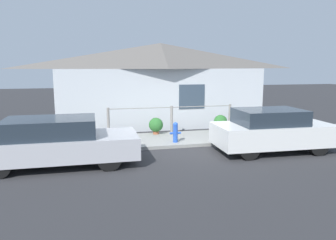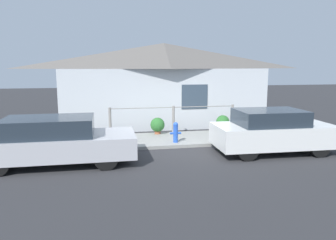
{
  "view_description": "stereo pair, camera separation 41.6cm",
  "coord_description": "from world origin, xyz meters",
  "px_view_note": "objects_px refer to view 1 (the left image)",
  "views": [
    {
      "loc": [
        -2.97,
        -10.06,
        2.71
      ],
      "look_at": [
        -0.54,
        0.3,
        0.9
      ],
      "focal_mm": 35.0,
      "sensor_mm": 36.0,
      "label": 1
    },
    {
      "loc": [
        -2.56,
        -10.15,
        2.71
      ],
      "look_at": [
        -0.54,
        0.3,
        0.9
      ],
      "focal_mm": 35.0,
      "sensor_mm": 36.0,
      "label": 2
    }
  ],
  "objects_px": {
    "car_left": "(56,142)",
    "potted_plant_by_fence": "(71,131)",
    "fire_hydrant": "(175,132)",
    "potted_plant_corner": "(220,122)",
    "car_right": "(272,130)",
    "potted_plant_near_hydrant": "(156,125)"
  },
  "relations": [
    {
      "from": "potted_plant_corner",
      "to": "fire_hydrant",
      "type": "bearing_deg",
      "value": -147.93
    },
    {
      "from": "potted_plant_near_hydrant",
      "to": "potted_plant_corner",
      "type": "distance_m",
      "value": 2.56
    },
    {
      "from": "fire_hydrant",
      "to": "potted_plant_corner",
      "type": "distance_m",
      "value": 2.57
    },
    {
      "from": "potted_plant_corner",
      "to": "car_left",
      "type": "bearing_deg",
      "value": -154.27
    },
    {
      "from": "car_right",
      "to": "fire_hydrant",
      "type": "height_order",
      "value": "car_right"
    },
    {
      "from": "potted_plant_near_hydrant",
      "to": "potted_plant_by_fence",
      "type": "bearing_deg",
      "value": -175.45
    },
    {
      "from": "potted_plant_near_hydrant",
      "to": "potted_plant_by_fence",
      "type": "relative_size",
      "value": 1.15
    },
    {
      "from": "car_right",
      "to": "fire_hydrant",
      "type": "distance_m",
      "value": 3.11
    },
    {
      "from": "potted_plant_near_hydrant",
      "to": "potted_plant_by_fence",
      "type": "distance_m",
      "value": 3.1
    },
    {
      "from": "car_right",
      "to": "potted_plant_by_fence",
      "type": "relative_size",
      "value": 6.78
    },
    {
      "from": "car_right",
      "to": "potted_plant_by_fence",
      "type": "distance_m",
      "value": 6.77
    },
    {
      "from": "car_right",
      "to": "potted_plant_near_hydrant",
      "type": "height_order",
      "value": "car_right"
    },
    {
      "from": "fire_hydrant",
      "to": "potted_plant_corner",
      "type": "relative_size",
      "value": 1.06
    },
    {
      "from": "car_left",
      "to": "potted_plant_by_fence",
      "type": "height_order",
      "value": "car_left"
    },
    {
      "from": "car_left",
      "to": "potted_plant_by_fence",
      "type": "relative_size",
      "value": 7.86
    },
    {
      "from": "car_left",
      "to": "potted_plant_corner",
      "type": "height_order",
      "value": "car_left"
    },
    {
      "from": "fire_hydrant",
      "to": "potted_plant_near_hydrant",
      "type": "height_order",
      "value": "fire_hydrant"
    },
    {
      "from": "potted_plant_by_fence",
      "to": "potted_plant_corner",
      "type": "bearing_deg",
      "value": 1.54
    },
    {
      "from": "car_left",
      "to": "car_right",
      "type": "height_order",
      "value": "car_right"
    },
    {
      "from": "car_left",
      "to": "fire_hydrant",
      "type": "bearing_deg",
      "value": 21.88
    },
    {
      "from": "fire_hydrant",
      "to": "potted_plant_corner",
      "type": "xyz_separation_m",
      "value": [
        2.18,
        1.37,
        -0.0
      ]
    },
    {
      "from": "fire_hydrant",
      "to": "potted_plant_near_hydrant",
      "type": "relative_size",
      "value": 1.11
    }
  ]
}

